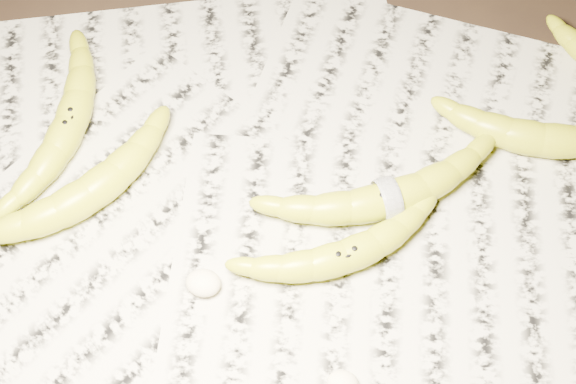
% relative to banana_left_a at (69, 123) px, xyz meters
% --- Properties ---
extents(ground, '(3.00, 3.00, 0.00)m').
position_rel_banana_left_a_xyz_m(ground, '(0.29, -0.05, -0.03)').
color(ground, black).
rests_on(ground, ground).
extents(newspaper_patch, '(0.90, 0.70, 0.01)m').
position_rel_banana_left_a_xyz_m(newspaper_patch, '(0.30, -0.05, -0.02)').
color(newspaper_patch, '#B5B19B').
rests_on(newspaper_patch, ground).
extents(banana_left_a, '(0.06, 0.22, 0.04)m').
position_rel_banana_left_a_xyz_m(banana_left_a, '(0.00, 0.00, 0.00)').
color(banana_left_a, '#ACB516').
rests_on(banana_left_a, newspaper_patch).
extents(banana_left_b, '(0.18, 0.21, 0.04)m').
position_rel_banana_left_a_xyz_m(banana_left_b, '(0.05, -0.08, 0.00)').
color(banana_left_b, '#ACB516').
rests_on(banana_left_b, newspaper_patch).
extents(banana_center, '(0.20, 0.16, 0.04)m').
position_rel_banana_left_a_xyz_m(banana_center, '(0.33, -0.09, -0.00)').
color(banana_center, '#ACB516').
rests_on(banana_center, newspaper_patch).
extents(banana_taped, '(0.24, 0.18, 0.04)m').
position_rel_banana_left_a_xyz_m(banana_taped, '(0.36, -0.02, 0.00)').
color(banana_taped, '#ACB516').
rests_on(banana_taped, newspaper_patch).
extents(banana_upper_a, '(0.21, 0.08, 0.04)m').
position_rel_banana_left_a_xyz_m(banana_upper_a, '(0.52, 0.10, 0.00)').
color(banana_upper_a, '#ACB516').
rests_on(banana_upper_a, newspaper_patch).
extents(measuring_tape, '(0.03, 0.05, 0.05)m').
position_rel_banana_left_a_xyz_m(measuring_tape, '(0.36, -0.02, 0.00)').
color(measuring_tape, white).
rests_on(measuring_tape, newspaper_patch).
extents(flesh_chunk_a, '(0.04, 0.03, 0.02)m').
position_rel_banana_left_a_xyz_m(flesh_chunk_a, '(0.20, -0.15, -0.01)').
color(flesh_chunk_a, beige).
rests_on(flesh_chunk_a, newspaper_patch).
extents(flesh_chunk_c, '(0.03, 0.03, 0.02)m').
position_rel_banana_left_a_xyz_m(flesh_chunk_c, '(0.36, -0.22, -0.01)').
color(flesh_chunk_c, beige).
rests_on(flesh_chunk_c, newspaper_patch).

